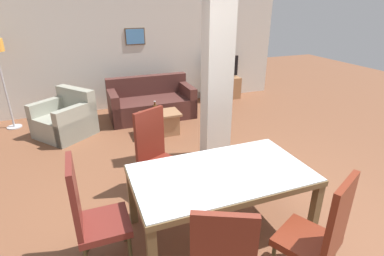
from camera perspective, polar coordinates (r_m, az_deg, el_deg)
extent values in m
plane|color=brown|center=(3.53, 5.18, -18.49)|extent=(18.00, 18.00, 0.00)
cube|color=silver|center=(7.09, -11.25, 14.73)|extent=(7.20, 0.06, 2.70)
cube|color=brown|center=(7.03, -10.79, 16.76)|extent=(0.44, 0.02, 0.36)
cube|color=#4C8CCC|center=(7.02, -10.77, 16.75)|extent=(0.40, 0.01, 0.32)
cube|color=silver|center=(4.42, 4.82, 10.14)|extent=(0.40, 0.28, 2.70)
cube|color=brown|center=(2.77, 10.15, -13.84)|extent=(1.82, 0.06, 0.06)
cube|color=brown|center=(3.49, 2.14, -5.09)|extent=(1.82, 0.06, 0.06)
cube|color=brown|center=(2.89, -10.58, -12.21)|extent=(0.06, 0.90, 0.06)
cube|color=brown|center=(3.55, 18.51, -5.85)|extent=(0.06, 0.90, 0.06)
cube|color=silver|center=(3.10, 5.66, -8.42)|extent=(1.80, 1.00, 0.01)
cube|color=brown|center=(3.45, 22.32, -14.51)|extent=(0.08, 0.08, 0.66)
cube|color=brown|center=(3.47, -11.33, -12.80)|extent=(0.08, 0.08, 0.66)
cube|color=brown|center=(4.03, 13.59, -7.50)|extent=(0.08, 0.08, 0.66)
cube|color=maroon|center=(3.80, -5.79, -7.16)|extent=(0.62, 0.62, 0.07)
cube|color=maroon|center=(3.77, -8.08, -1.25)|extent=(0.41, 0.24, 0.66)
cylinder|color=#423C22|center=(3.91, -1.66, -10.07)|extent=(0.04, 0.04, 0.40)
cylinder|color=#423C22|center=(3.70, -5.89, -12.38)|extent=(0.04, 0.04, 0.40)
cylinder|color=#423C22|center=(4.15, -5.44, -8.06)|extent=(0.04, 0.04, 0.40)
cylinder|color=#423C22|center=(3.95, -9.61, -10.08)|extent=(0.04, 0.04, 0.40)
cube|color=maroon|center=(3.02, -16.40, -17.18)|extent=(0.46, 0.46, 0.07)
cube|color=maroon|center=(2.81, -21.48, -12.02)|extent=(0.05, 0.44, 0.66)
cylinder|color=#423C22|center=(3.32, -12.88, -17.69)|extent=(0.04, 0.04, 0.40)
cylinder|color=#423C22|center=(3.05, -11.66, -22.19)|extent=(0.04, 0.04, 0.40)
cylinder|color=#423C22|center=(3.32, -19.70, -18.68)|extent=(0.04, 0.04, 0.40)
cube|color=maroon|center=(2.93, 20.93, -19.48)|extent=(0.61, 0.61, 0.07)
cube|color=maroon|center=(2.66, 26.23, -15.13)|extent=(0.41, 0.24, 0.66)
cylinder|color=#423C22|center=(3.26, 18.52, -19.42)|extent=(0.04, 0.04, 0.40)
cube|color=maroon|center=(2.15, 5.95, -22.85)|extent=(0.42, 0.24, 0.66)
cube|color=#4E2925|center=(6.50, -7.63, 3.83)|extent=(1.75, 0.89, 0.42)
cube|color=#4E2925|center=(6.71, -8.56, 8.11)|extent=(1.75, 0.18, 0.41)
cube|color=#4E2925|center=(6.68, -1.01, 5.59)|extent=(0.16, 0.89, 0.65)
cube|color=#4E2925|center=(6.34, -14.70, 3.85)|extent=(0.16, 0.89, 0.65)
cube|color=gray|center=(6.04, -23.09, 0.46)|extent=(1.21, 1.21, 0.40)
cube|color=gray|center=(6.09, -21.23, 5.14)|extent=(0.68, 0.79, 0.44)
cube|color=gray|center=(5.72, -21.07, 0.86)|extent=(0.76, 0.64, 0.64)
cube|color=gray|center=(6.28, -25.26, 2.12)|extent=(0.76, 0.64, 0.64)
cube|color=#9B6D49|center=(5.57, -6.06, 2.70)|extent=(0.71, 0.46, 0.04)
cube|color=#9B6D49|center=(5.65, -5.97, 0.68)|extent=(0.63, 0.38, 0.38)
cylinder|color=#4C2D14|center=(5.48, -7.04, 3.51)|extent=(0.08, 0.08, 0.17)
cylinder|color=#4C2D14|center=(5.44, -7.10, 4.68)|extent=(0.03, 0.03, 0.06)
cylinder|color=#B7B7BC|center=(5.43, -7.12, 5.05)|extent=(0.04, 0.04, 0.01)
cube|color=#A26E46|center=(7.71, 5.53, 7.50)|extent=(0.96, 0.40, 0.54)
cube|color=black|center=(7.64, 5.61, 9.56)|extent=(0.40, 0.25, 0.03)
cube|color=black|center=(7.58, 5.69, 11.48)|extent=(0.94, 0.18, 0.50)
cylinder|color=#B7B7BC|center=(6.95, -30.71, 0.19)|extent=(0.28, 0.28, 0.02)
cylinder|color=#B7B7BC|center=(6.74, -31.99, 6.02)|extent=(0.04, 0.04, 1.47)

